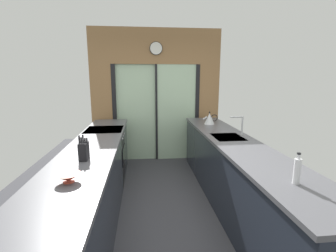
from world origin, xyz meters
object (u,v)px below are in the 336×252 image
at_px(mixing_bowl, 68,178).
at_px(knife_block, 84,151).
at_px(soap_bottle, 297,171).
at_px(oven_range, 106,157).
at_px(kettle, 210,119).

distance_m(mixing_bowl, knife_block, 0.54).
relative_size(mixing_bowl, soap_bottle, 0.77).
bearing_deg(oven_range, soap_bottle, -51.14).
xyz_separation_m(oven_range, knife_block, (0.02, -1.47, 0.56)).
distance_m(oven_range, soap_bottle, 2.92).
xyz_separation_m(mixing_bowl, kettle, (1.78, 2.27, 0.06)).
bearing_deg(kettle, soap_bottle, -90.05).
distance_m(mixing_bowl, soap_bottle, 1.79).
relative_size(oven_range, mixing_bowl, 4.75).
height_order(mixing_bowl, soap_bottle, soap_bottle).
relative_size(knife_block, kettle, 0.95).
bearing_deg(soap_bottle, knife_block, 156.96).
height_order(knife_block, kettle, knife_block).
distance_m(knife_block, kettle, 2.49).
bearing_deg(kettle, knife_block, -135.81).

